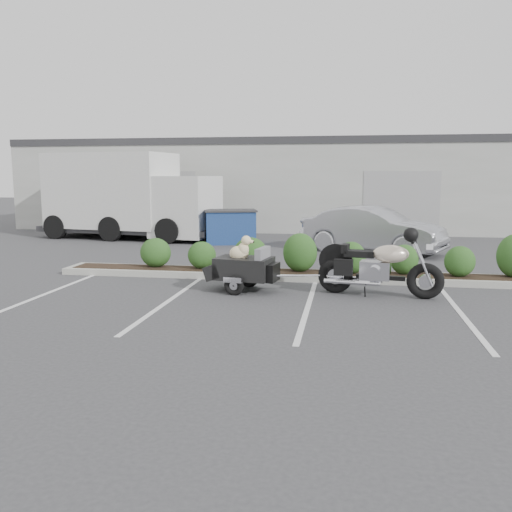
% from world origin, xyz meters
% --- Properties ---
extents(ground, '(90.00, 90.00, 0.00)m').
position_xyz_m(ground, '(0.00, 0.00, 0.00)').
color(ground, '#38383A').
rests_on(ground, ground).
extents(planter_kerb, '(12.00, 1.00, 0.15)m').
position_xyz_m(planter_kerb, '(1.00, 2.20, 0.07)').
color(planter_kerb, '#9E9E93').
rests_on(planter_kerb, ground).
extents(building, '(26.00, 10.00, 4.00)m').
position_xyz_m(building, '(0.00, 17.00, 2.00)').
color(building, '#9EA099').
rests_on(building, ground).
extents(motorcycle, '(2.50, 1.00, 1.44)m').
position_xyz_m(motorcycle, '(2.53, 0.57, 0.58)').
color(motorcycle, black).
rests_on(motorcycle, ground).
extents(pet_trailer, '(2.03, 1.15, 1.19)m').
position_xyz_m(pet_trailer, '(-0.25, 0.59, 0.50)').
color(pet_trailer, black).
rests_on(pet_trailer, ground).
extents(sedan, '(4.67, 3.21, 1.46)m').
position_xyz_m(sedan, '(2.68, 6.95, 0.73)').
color(sedan, '#B1B2B9').
rests_on(sedan, ground).
extents(dumpster, '(2.10, 1.70, 1.21)m').
position_xyz_m(dumpster, '(-2.24, 8.49, 0.61)').
color(dumpster, navy).
rests_on(dumpster, ground).
extents(delivery_truck, '(7.39, 3.36, 3.26)m').
position_xyz_m(delivery_truck, '(-6.42, 9.47, 1.57)').
color(delivery_truck, silver).
rests_on(delivery_truck, ground).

